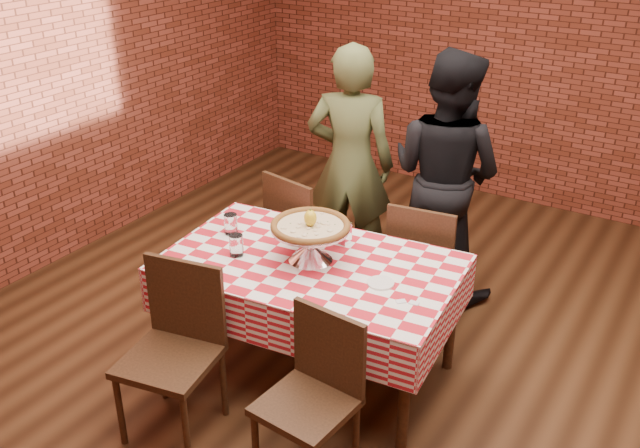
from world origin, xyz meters
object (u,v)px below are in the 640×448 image
Objects in this scene: diner_olive at (350,164)px; pizza_stand at (311,244)px; chair_near_left at (169,358)px; water_glass_left at (236,245)px; water_glass_right at (231,224)px; condiment_caddy at (342,233)px; table at (311,319)px; chair_far_left at (309,233)px; diner_black at (445,175)px; pizza at (310,227)px; chair_near_right at (306,407)px; chair_far_right at (426,262)px.

pizza_stand is at bearing 91.30° from diner_olive.
pizza_stand is 0.48× the size of chair_near_left.
water_glass_left is (-0.38, -0.18, -0.04)m from pizza_stand.
condiment_caddy is (0.63, 0.25, 0.00)m from water_glass_right.
condiment_caddy is (0.03, 0.29, 0.45)m from table.
diner_olive reaches higher than table.
chair_far_left is 0.54× the size of diner_black.
condiment_caddy is at bearing 80.06° from pizza.
diner_olive is (-0.41, 1.16, -0.10)m from pizza.
pizza is 0.45m from water_glass_left.
chair_far_left is at bearing 47.33° from diner_black.
pizza reaches higher than water_glass_left.
diner_olive is at bearing 119.33° from chair_near_right.
chair_near_right is 2.14m from diner_olive.
diner_black is at bearing 57.46° from water_glass_right.
diner_olive reaches higher than condiment_caddy.
diner_black is (0.63, 1.50, 0.04)m from water_glass_left.
pizza is 0.49× the size of chair_far_right.
water_glass_left is 0.74m from chair_near_left.
pizza_stand reaches higher than chair_far_left.
water_glass_left is at bearing -45.30° from water_glass_right.
chair_far_right is at bearing 63.37° from condiment_caddy.
pizza is at bearing 89.57° from diner_black.
table is 0.94× the size of diner_olive.
water_glass_left is 1.00× the size of water_glass_right.
chair_far_left is 0.86m from chair_far_right.
chair_far_right reaches higher than water_glass_left.
table is 3.58× the size of pizza_stand.
chair_near_left is 0.80m from chair_near_right.
diner_olive reaches higher than pizza_stand.
chair_far_left is at bearing 59.13° from diner_olive.
condiment_caddy is at bearing 116.72° from chair_near_right.
pizza_stand is 0.11m from pizza.
chair_near_right reaches higher than table.
water_glass_right is (-0.58, 0.02, -0.04)m from pizza_stand.
condiment_caddy is 1.00m from diner_olive.
diner_black is (-0.20, 2.07, 0.42)m from chair_near_right.
pizza_stand is 0.26× the size of diner_olive.
chair_near_left is 0.54× the size of diner_black.
diner_olive is at bearing 119.92° from condiment_caddy.
diner_olive is at bearing 90.93° from water_glass_left.
pizza_stand is 0.51× the size of chair_near_right.
water_glass_left and water_glass_right have the same top height.
condiment_caddy is 0.73m from chair_far_right.
chair_near_left is at bearing -74.30° from water_glass_right.
diner_olive is 1.00× the size of diner_black.
table is 0.92m from chair_far_right.
pizza is (-0.01, 0.02, 0.59)m from table.
water_glass_right is 0.14× the size of chair_near_right.
chair_far_right is at bearing 112.84° from diner_black.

